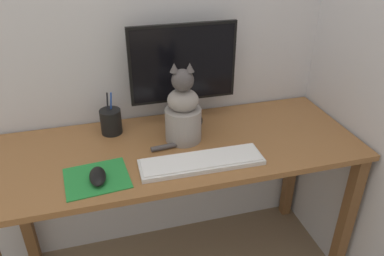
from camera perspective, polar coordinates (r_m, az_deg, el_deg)
name	(u,v)px	position (r m, az deg, el deg)	size (l,w,h in m)	color
wall_back	(158,0)	(1.63, -5.23, 18.80)	(7.00, 0.04, 2.50)	silver
wall_side_right	(369,5)	(1.67, 25.40, 16.53)	(0.04, 7.00, 2.50)	silver
desk	(178,166)	(1.59, -2.08, -5.85)	(1.49, 0.57, 0.74)	brown
monitor	(183,70)	(1.60, -1.33, 8.83)	(0.46, 0.17, 0.44)	black
keyboard	(202,162)	(1.41, 1.46, -5.14)	(0.47, 0.14, 0.02)	silver
mousepad_left	(97,178)	(1.38, -14.31, -7.41)	(0.24, 0.21, 0.00)	#238438
computer_mouse_left	(98,176)	(1.36, -14.18, -7.15)	(0.06, 0.11, 0.03)	black
cat	(183,113)	(1.50, -1.39, 2.35)	(0.24, 0.18, 0.34)	gray
pen_cup	(111,121)	(1.62, -12.25, 1.00)	(0.09, 0.09, 0.18)	black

